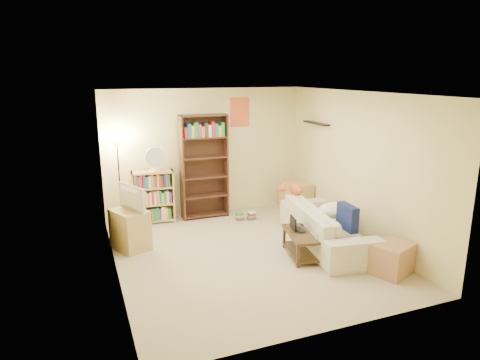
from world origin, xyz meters
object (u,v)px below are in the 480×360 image
object	(u,v)px
sofa	(327,225)
laptop	(301,229)
coffee_table	(304,241)
tv_stand	(130,230)
floor_lamp	(118,158)
side_table	(296,198)
end_cabinet	(392,259)
tall_bookshelf	(204,164)
short_bookshelf	(153,197)
television	(128,198)
desk_fan	(155,159)
mug	(318,236)
tabby_cat	(293,188)

from	to	relation	value
sofa	laptop	bearing A→B (deg)	112.73
coffee_table	tv_stand	xyz separation A→B (m)	(-2.47, 1.28, 0.08)
tv_stand	floor_lamp	xyz separation A→B (m)	(-0.01, 1.15, 0.98)
side_table	end_cabinet	bearing A→B (deg)	-91.25
coffee_table	tall_bookshelf	bearing A→B (deg)	122.21
tall_bookshelf	short_bookshelf	bearing A→B (deg)	177.17
laptop	coffee_table	bearing A→B (deg)	171.98
television	end_cabinet	bearing A→B (deg)	-147.36
coffee_table	desk_fan	size ratio (longest dim) A/B	2.09
laptop	tall_bookshelf	distance (m)	2.51
side_table	laptop	bearing A→B (deg)	-116.66
mug	short_bookshelf	xyz separation A→B (m)	(-1.95, 2.74, 0.06)
sofa	television	world-z (taller)	television
tall_bookshelf	floor_lamp	xyz separation A→B (m)	(-1.60, 0.05, 0.23)
tall_bookshelf	side_table	xyz separation A→B (m)	(1.83, -0.40, -0.77)
sofa	tv_stand	xyz separation A→B (m)	(-3.06, 1.00, -0.01)
tall_bookshelf	side_table	size ratio (longest dim) A/B	3.35
laptop	tv_stand	size ratio (longest dim) A/B	0.48
sofa	laptop	distance (m)	0.59
television	short_bookshelf	xyz separation A→B (m)	(0.58, 1.15, -0.35)
tabby_cat	side_table	size ratio (longest dim) A/B	0.87
sofa	tabby_cat	world-z (taller)	tabby_cat
sofa	mug	world-z (taller)	sofa
short_bookshelf	sofa	bearing A→B (deg)	-36.56
mug	television	size ratio (longest dim) A/B	0.21
side_table	tabby_cat	bearing A→B (deg)	-122.90
coffee_table	desk_fan	xyz separation A→B (m)	(-1.83, 2.38, 0.99)
television	desk_fan	xyz separation A→B (m)	(0.64, 1.11, 0.38)
coffee_table	floor_lamp	xyz separation A→B (m)	(-2.48, 2.43, 1.06)
tabby_cat	mug	distance (m)	1.57
mug	tall_bookshelf	distance (m)	2.92
tabby_cat	mug	size ratio (longest dim) A/B	3.67
tabby_cat	coffee_table	bearing A→B (deg)	-109.82
television	desk_fan	size ratio (longest dim) A/B	1.48
desk_fan	end_cabinet	distance (m)	4.43
tv_stand	tall_bookshelf	xyz separation A→B (m)	(1.58, 1.10, 0.74)
tabby_cat	tv_stand	size ratio (longest dim) A/B	0.81
sofa	tall_bookshelf	size ratio (longest dim) A/B	1.18
tv_stand	end_cabinet	size ratio (longest dim) A/B	1.21
tabby_cat	laptop	world-z (taller)	tabby_cat
tv_stand	tabby_cat	bearing A→B (deg)	-25.27
mug	television	world-z (taller)	television
tall_bookshelf	floor_lamp	distance (m)	1.61
short_bookshelf	side_table	size ratio (longest dim) A/B	1.65
side_table	short_bookshelf	bearing A→B (deg)	170.99
tv_stand	coffee_table	bearing A→B (deg)	-50.78
sofa	end_cabinet	bearing A→B (deg)	-158.31
floor_lamp	tabby_cat	bearing A→B (deg)	-23.16
laptop	tall_bookshelf	world-z (taller)	tall_bookshelf
sofa	short_bookshelf	size ratio (longest dim) A/B	2.38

